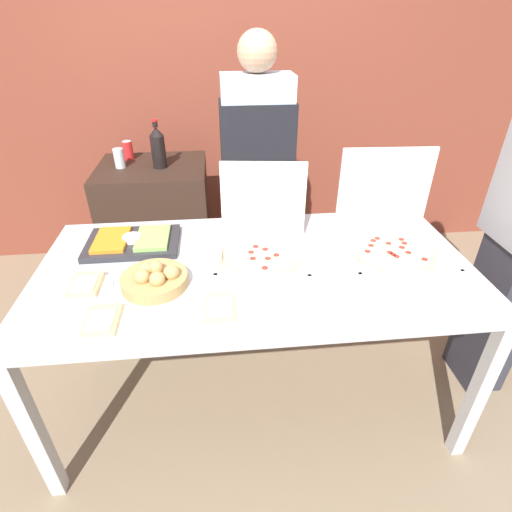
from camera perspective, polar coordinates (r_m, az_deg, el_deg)
name	(u,v)px	position (r m, az deg, el deg)	size (l,w,h in m)	color
ground_plane	(256,391)	(2.38, 0.00, -18.67)	(16.00, 16.00, 0.00)	#847056
brick_wall_behind	(233,78)	(3.24, -3.37, 24.07)	(10.00, 0.06, 2.80)	brown
buffet_table	(256,282)	(1.86, 0.00, -3.80)	(1.96, 1.00, 0.85)	#B7BABF
pizza_box_near_left	(390,236)	(1.98, 18.63, 2.74)	(0.47, 0.49, 0.45)	white
pizza_box_near_right	(263,242)	(1.84, 0.96, 1.95)	(0.45, 0.46, 0.40)	white
paper_plate_front_center	(220,308)	(1.55, -5.16, -7.46)	(0.22, 0.22, 0.03)	white
paper_plate_front_left	(102,321)	(1.59, -21.10, -8.70)	(0.23, 0.23, 0.03)	white
paper_plate_front_right	(86,286)	(1.80, -23.14, -3.91)	(0.21, 0.21, 0.03)	white
veggie_tray	(133,242)	(2.04, -17.20, 1.97)	(0.44, 0.30, 0.05)	#28282D
bread_basket	(155,279)	(1.71, -14.28, -3.16)	(0.27, 0.27, 0.10)	tan
sideboard_podium	(160,230)	(2.95, -13.54, 3.57)	(0.70, 0.60, 0.96)	black
soda_bottle	(158,147)	(2.69, -13.83, 14.87)	(0.09, 0.09, 0.30)	black
soda_can_silver	(119,158)	(2.77, -18.96, 13.09)	(0.07, 0.07, 0.12)	silver
soda_can_colored	(128,150)	(2.92, -17.82, 14.18)	(0.07, 0.07, 0.12)	red
person_server_vest	(257,172)	(2.48, 0.15, 11.86)	(0.42, 0.24, 1.75)	slate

